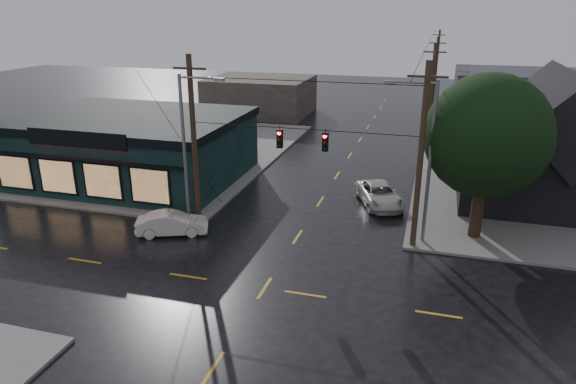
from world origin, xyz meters
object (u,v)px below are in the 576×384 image
(corner_tree, at_px, (487,136))
(sedan_cream, at_px, (172,223))
(utility_pole_nw, at_px, (199,221))
(utility_pole_ne, at_px, (412,247))
(suv_silver, at_px, (379,195))

(corner_tree, relative_size, sedan_cream, 2.27)
(utility_pole_nw, bearing_deg, corner_tree, 7.72)
(corner_tree, bearing_deg, utility_pole_ne, -146.44)
(utility_pole_nw, bearing_deg, utility_pole_ne, 0.00)
(sedan_cream, relative_size, suv_silver, 0.80)
(corner_tree, xyz_separation_m, sedan_cream, (-17.01, -4.37, -5.36))
(corner_tree, distance_m, utility_pole_nw, 17.55)
(utility_pole_ne, height_order, sedan_cream, utility_pole_ne)
(utility_pole_nw, bearing_deg, suv_silver, 30.07)
(corner_tree, bearing_deg, sedan_cream, -165.60)
(corner_tree, height_order, suv_silver, corner_tree)
(sedan_cream, bearing_deg, utility_pole_nw, -39.57)
(utility_pole_nw, height_order, suv_silver, utility_pole_nw)
(utility_pole_ne, bearing_deg, corner_tree, 33.56)
(utility_pole_nw, height_order, sedan_cream, utility_pole_nw)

